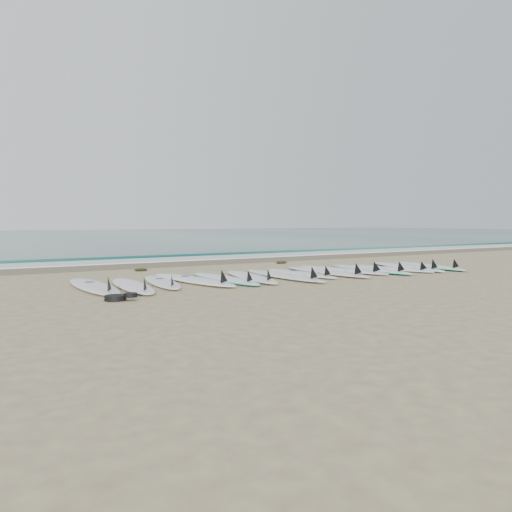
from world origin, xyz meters
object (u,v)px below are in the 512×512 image
surfboard_0 (94,286)px  surfboard_13 (429,266)px  leash_coil (119,297)px  surfboard_7 (301,273)px

surfboard_0 → surfboard_13: (8.22, -0.28, -0.01)m
surfboard_0 → surfboard_13: size_ratio=1.02×
surfboard_13 → leash_coil: 8.28m
surfboard_13 → leash_coil: bearing=-162.6°
surfboard_0 → surfboard_13: bearing=-3.0°
surfboard_7 → surfboard_13: surfboard_13 is taller
surfboard_0 → leash_coil: (0.02, -1.45, -0.01)m
surfboard_0 → leash_coil: bearing=-90.2°
surfboard_0 → leash_coil: 1.45m
surfboard_0 → surfboard_7: 4.38m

